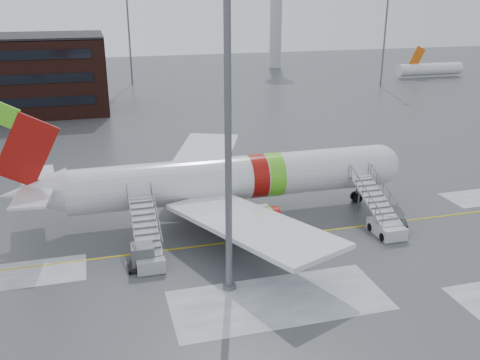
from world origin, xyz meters
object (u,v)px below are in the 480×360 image
object	(u,v)px
pushback_tug	(387,222)
airstair_aft	(148,248)
airliner	(223,180)
airstair_fwd	(383,219)
light_mast_near	(228,108)
uld_container	(143,257)

from	to	relation	value
pushback_tug	airstair_aft	bearing A→B (deg)	-179.96
airliner	pushback_tug	xyz separation A→B (m)	(12.40, -6.52, -2.70)
airstair_fwd	pushback_tug	bearing A→B (deg)	1.91
pushback_tug	light_mast_near	xyz separation A→B (m)	(-14.97, -5.43, 11.57)
pushback_tug	uld_container	distance (m)	20.27
airliner	pushback_tug	bearing A→B (deg)	-27.74
airliner	airstair_fwd	size ratio (longest dim) A/B	4.55
airliner	light_mast_near	xyz separation A→B (m)	(-2.57, -11.95, 8.87)
uld_container	airliner	bearing A→B (deg)	43.90
airstair_fwd	airstair_aft	distance (m)	19.30
airstair_fwd	airliner	bearing A→B (deg)	151.29
airliner	uld_container	world-z (taller)	airliner
airliner	pushback_tug	size ratio (longest dim) A/B	10.89
airstair_aft	pushback_tug	bearing A→B (deg)	0.04
uld_container	light_mast_near	xyz separation A→B (m)	(5.28, -4.40, 11.45)
pushback_tug	uld_container	world-z (taller)	uld_container
uld_container	airstair_fwd	bearing A→B (deg)	2.94
airstair_fwd	light_mast_near	distance (m)	19.12
airstair_aft	uld_container	bearing A→B (deg)	-115.26
airstair_fwd	airstair_aft	world-z (taller)	same
airstair_aft	light_mast_near	bearing A→B (deg)	-48.43
light_mast_near	airliner	bearing A→B (deg)	77.87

